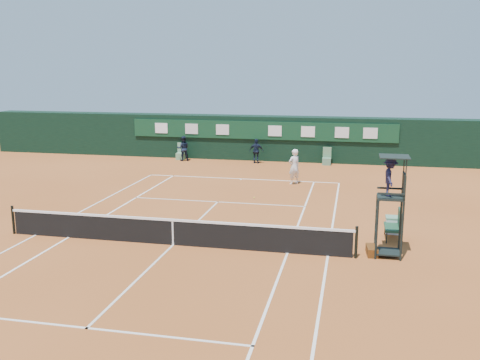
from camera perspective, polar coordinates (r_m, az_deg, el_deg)
name	(u,v)px	position (r m, az deg, el deg)	size (l,w,h in m)	color
ground	(173,245)	(19.44, -7.13, -6.89)	(90.00, 90.00, 0.00)	#AB5A28
court_lines	(173,245)	(19.43, -7.13, -6.88)	(11.05, 23.85, 0.01)	white
tennis_net	(173,231)	(19.28, -7.17, -5.46)	(12.90, 0.10, 1.10)	black
back_wall	(262,138)	(36.91, 2.39, 4.53)	(40.00, 1.65, 3.00)	black
linesman_chair_left	(181,155)	(37.21, -6.35, 2.68)	(0.55, 0.50, 1.15)	#63976B
linesman_chair_right	(327,160)	(35.37, 9.23, 2.12)	(0.55, 0.50, 1.15)	#537F60
umpire_chair	(391,185)	(18.22, 15.80, -0.50)	(0.96, 0.95, 3.42)	black
player_bench	(396,224)	(20.55, 16.26, -4.50)	(0.56, 1.20, 1.10)	#1A432B
tennis_bag	(372,251)	(18.82, 13.89, -7.32)	(0.34, 0.79, 0.29)	black
cooler	(393,225)	(21.38, 16.00, -4.61)	(0.57, 0.57, 0.65)	silver
tennis_ball	(254,198)	(26.01, 1.51, -1.89)	(0.07, 0.07, 0.07)	yellow
player	(294,167)	(29.15, 5.79, 1.43)	(0.70, 0.46, 1.93)	white
ball_kid_left	(183,148)	(36.61, -6.08, 3.37)	(0.82, 0.64, 1.69)	black
ball_kid_right	(256,151)	(35.44, 1.76, 3.11)	(0.96, 0.40, 1.64)	black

